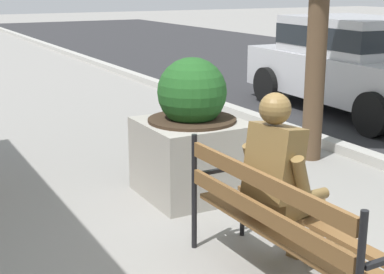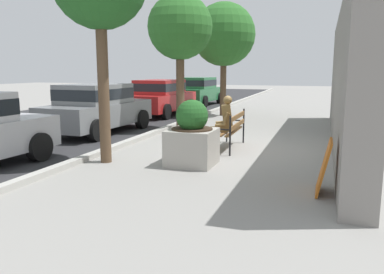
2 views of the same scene
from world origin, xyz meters
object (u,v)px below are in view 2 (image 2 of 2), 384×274
at_px(parked_car_grey, 97,107).
at_px(parked_car_green, 198,90).
at_px(concrete_planter, 192,137).
at_px(leaning_signboard, 324,167).
at_px(park_bench, 231,128).
at_px(bronze_statue_seated, 221,123).
at_px(street_tree_down_street, 180,28).
at_px(parked_car_red, 161,96).
at_px(street_tree_far_corner, 224,35).

bearing_deg(parked_car_grey, parked_car_green, 0.00).
bearing_deg(concrete_planter, leaning_signboard, -113.81).
relative_size(park_bench, parked_car_grey, 0.43).
distance_m(bronze_statue_seated, concrete_planter, 1.78).
height_order(parked_car_grey, parked_car_green, same).
bearing_deg(parked_car_grey, concrete_planter, -125.58).
height_order(bronze_statue_seated, parked_car_grey, parked_car_grey).
bearing_deg(street_tree_down_street, concrete_planter, -156.72).
height_order(park_bench, street_tree_down_street, street_tree_down_street).
relative_size(street_tree_down_street, parked_car_red, 1.06).
height_order(park_bench, bronze_statue_seated, bronze_statue_seated).
distance_m(park_bench, bronze_statue_seated, 0.32).
bearing_deg(street_tree_far_corner, parked_car_green, 30.17).
relative_size(park_bench, parked_car_red, 0.43).
bearing_deg(park_bench, street_tree_far_corner, 15.94).
relative_size(parked_car_grey, leaning_signboard, 4.64).
distance_m(concrete_planter, parked_car_grey, 5.19).
relative_size(street_tree_far_corner, parked_car_green, 1.16).
height_order(street_tree_down_street, parked_car_red, street_tree_down_street).
height_order(park_bench, parked_car_red, parked_car_red).
height_order(parked_car_red, parked_car_green, same).
relative_size(bronze_statue_seated, parked_car_green, 0.33).
xyz_separation_m(parked_car_red, leaning_signboard, (-9.32, -6.88, -0.39)).
distance_m(street_tree_far_corner, parked_car_red, 3.79).
bearing_deg(park_bench, leaning_signboard, -144.12).
xyz_separation_m(bronze_statue_seated, parked_car_green, (11.69, 4.39, 0.17)).
relative_size(street_tree_down_street, parked_car_green, 1.06).
height_order(parked_car_grey, leaning_signboard, parked_car_grey).
xyz_separation_m(concrete_planter, parked_car_grey, (3.01, 4.21, 0.25)).
distance_m(street_tree_down_street, parked_car_red, 4.93).
bearing_deg(parked_car_red, parked_car_green, 0.00).
height_order(concrete_planter, leaning_signboard, concrete_planter).
xyz_separation_m(park_bench, parked_car_red, (6.18, 4.61, 0.30)).
relative_size(parked_car_grey, parked_car_red, 1.00).
xyz_separation_m(bronze_statue_seated, leaning_signboard, (-2.94, -2.49, -0.22)).
distance_m(street_tree_down_street, parked_car_grey, 3.69).
bearing_deg(park_bench, concrete_planter, 168.67).
distance_m(street_tree_down_street, street_tree_far_corner, 4.46).
xyz_separation_m(bronze_statue_seated, concrete_planter, (-1.77, 0.18, -0.08)).
bearing_deg(street_tree_down_street, parked_car_grey, 123.89).
relative_size(parked_car_red, leaning_signboard, 4.64).
xyz_separation_m(street_tree_down_street, parked_car_red, (3.61, 2.26, -2.49)).
relative_size(parked_car_green, leaning_signboard, 4.64).
xyz_separation_m(concrete_planter, leaning_signboard, (-1.18, -2.67, -0.14)).
height_order(bronze_statue_seated, street_tree_far_corner, street_tree_far_corner).
xyz_separation_m(street_tree_far_corner, leaning_signboard, (-10.16, -4.28, -3.01)).
relative_size(parked_car_red, parked_car_green, 1.00).
bearing_deg(parked_car_green, leaning_signboard, -154.82).
bearing_deg(bronze_statue_seated, street_tree_far_corner, 13.94).
bearing_deg(street_tree_down_street, leaning_signboard, -141.04).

